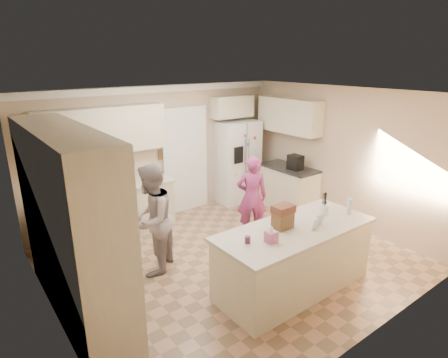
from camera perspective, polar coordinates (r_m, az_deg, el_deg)
floor at (r=6.12m, az=1.26°, el=-12.29°), size 5.20×4.60×0.02m
ceiling at (r=5.31m, az=1.46°, el=12.94°), size 5.20×4.60×0.02m
wall_back at (r=7.46m, az=-9.77°, el=3.91°), size 5.20×0.02×2.60m
wall_front at (r=4.17m, az=21.74°, el=-8.58°), size 5.20×0.02×2.60m
wall_left at (r=4.55m, az=-25.54°, el=-6.81°), size 0.02×4.60×2.60m
wall_right at (r=7.43m, az=17.36°, el=3.29°), size 0.02×4.60×2.60m
crown_back at (r=7.22m, az=-10.11°, el=13.35°), size 5.20×0.08×0.12m
pantry_bank at (r=4.84m, az=-22.29°, el=-6.56°), size 0.60×2.60×2.35m
back_base_cab at (r=7.02m, az=-16.56°, el=-4.90°), size 2.20×0.60×0.88m
back_countertop at (r=6.85m, az=-16.87°, el=-1.37°), size 2.24×0.63×0.04m
back_upper_cab at (r=6.73m, az=-18.05°, el=7.02°), size 2.20×0.35×0.80m
doorway_opening at (r=7.75m, az=-5.98°, el=2.70°), size 0.90×0.06×2.10m
doorway_casing at (r=7.72m, az=-5.84°, el=2.65°), size 1.02×0.03×2.22m
wall_frame_upper at (r=7.38m, az=-9.59°, el=5.76°), size 0.15×0.02×0.20m
wall_frame_lower at (r=7.44m, az=-9.48°, el=3.73°), size 0.15×0.02×0.20m
refrigerator at (r=8.29m, az=1.82°, el=2.72°), size 0.94×0.75×1.80m
fridge_seam at (r=8.03m, az=3.42°, el=2.18°), size 0.02×0.02×1.78m
fridge_dispenser at (r=7.82m, az=2.27°, el=3.67°), size 0.22×0.03×0.35m
fridge_handle_l at (r=7.94m, az=3.23°, el=3.14°), size 0.02×0.02×0.85m
fridge_handle_r at (r=8.01m, az=3.78°, el=3.25°), size 0.02×0.02×0.85m
over_fridge_cab at (r=8.04m, az=1.19°, el=10.97°), size 0.95×0.35×0.45m
right_base_cab at (r=8.04m, az=9.75°, el=-1.46°), size 0.60×1.20×0.88m
right_countertop at (r=7.90m, az=9.88°, el=1.68°), size 0.63×1.24×0.04m
right_upper_cab at (r=7.91m, az=9.90°, el=9.50°), size 0.35×1.50×0.70m
coffee_maker at (r=7.69m, az=10.82°, el=2.51°), size 0.22×0.28×0.30m
island_base at (r=5.33m, az=10.56°, el=-11.99°), size 2.20×0.90×0.88m
island_top at (r=5.12m, az=10.85°, el=-7.52°), size 2.28×0.96×0.05m
utensil_crock at (r=5.57m, az=15.06°, el=-4.55°), size 0.13×0.13×0.15m
tissue_box at (r=4.65m, az=7.21°, el=-8.72°), size 0.13×0.13×0.14m
tissue_plume at (r=4.60m, az=7.26°, el=-7.50°), size 0.08×0.08×0.08m
dollhouse_body at (r=5.02m, az=8.93°, el=-6.22°), size 0.26×0.18×0.22m
dollhouse_roof at (r=4.96m, az=9.02°, el=-4.53°), size 0.28×0.20×0.10m
jam_jar at (r=4.61m, az=3.62°, el=-9.23°), size 0.07×0.07×0.09m
greeting_card_a at (r=5.06m, az=13.75°, el=-6.70°), size 0.12×0.06×0.16m
greeting_card_b at (r=5.20m, az=14.39°, el=-6.08°), size 0.12×0.05×0.16m
water_bottle at (r=5.68m, az=18.56°, el=-3.96°), size 0.07×0.07×0.24m
shaker_salt at (r=5.80m, az=14.77°, el=-3.92°), size 0.05×0.05×0.09m
shaker_pepper at (r=5.86m, az=15.20°, el=-3.76°), size 0.05×0.05×0.09m
teen_boy at (r=5.57m, az=-10.99°, el=-6.09°), size 1.03×1.01×1.67m
teen_girl at (r=6.60m, az=4.25°, el=-2.75°), size 0.65×0.60×1.49m
fridge_magnets at (r=8.02m, az=3.45°, el=2.17°), size 0.76×0.02×1.44m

